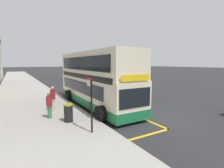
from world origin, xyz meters
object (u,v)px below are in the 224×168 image
parked_car_navy_ahead (76,75)px  pedestrian_further_back (53,98)px  bus_stop_sign (91,101)px  pedestrian_waiting_near_sign (49,105)px  litter_bin (68,113)px  double_decker_bus (95,81)px

parked_car_navy_ahead → pedestrian_further_back: (-10.47, -26.50, 0.31)m
parked_car_navy_ahead → pedestrian_further_back: 28.49m
pedestrian_further_back → bus_stop_sign: bearing=-80.1°
bus_stop_sign → pedestrian_waiting_near_sign: 3.60m
litter_bin → parked_car_navy_ahead: bearing=70.8°
pedestrian_further_back → double_decker_bus: bearing=7.2°
pedestrian_waiting_near_sign → pedestrian_further_back: bearing=71.2°
pedestrian_waiting_near_sign → pedestrian_further_back: pedestrian_further_back is taller
parked_car_navy_ahead → litter_bin: parked_car_navy_ahead is taller
bus_stop_sign → litter_bin: size_ratio=2.57×
pedestrian_further_back → litter_bin: bearing=-83.8°
double_decker_bus → pedestrian_further_back: (-3.45, -0.44, -0.96)m
double_decker_bus → bus_stop_sign: bearing=-116.4°
bus_stop_sign → litter_bin: 2.37m
parked_car_navy_ahead → pedestrian_waiting_near_sign: 30.14m
double_decker_bus → litter_bin: double_decker_bus is taller
bus_stop_sign → parked_car_navy_ahead: bearing=72.9°
bus_stop_sign → parked_car_navy_ahead: (9.63, 31.31, -0.92)m
bus_stop_sign → pedestrian_further_back: bus_stop_sign is taller
double_decker_bus → pedestrian_further_back: double_decker_bus is taller
bus_stop_sign → litter_bin: bus_stop_sign is taller
bus_stop_sign → pedestrian_further_back: size_ratio=1.51×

